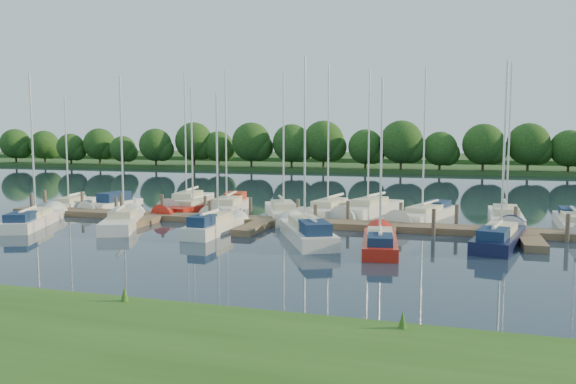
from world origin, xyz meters
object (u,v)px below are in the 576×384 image
(sailboat_n_0, at_px, (70,206))
(motorboat, at_px, (113,205))
(dock, at_px, (264,223))
(sailboat_n_5, at_px, (283,214))
(sailboat_s_2, at_px, (215,228))

(sailboat_n_0, height_order, motorboat, sailboat_n_0)
(sailboat_n_0, bearing_deg, motorboat, -169.82)
(dock, xyz_separation_m, motorboat, (-14.44, 4.36, 0.15))
(sailboat_n_5, bearing_deg, motorboat, -26.20)
(dock, height_order, sailboat_n_5, sailboat_n_5)
(motorboat, bearing_deg, sailboat_s_2, 154.71)
(motorboat, xyz_separation_m, sailboat_s_2, (12.51, -7.93, -0.00))
(motorboat, xyz_separation_m, sailboat_n_5, (14.58, -0.65, -0.07))
(dock, distance_m, sailboat_n_0, 17.90)
(dock, relative_size, sailboat_n_5, 3.71)
(dock, xyz_separation_m, sailboat_n_0, (-17.61, 3.19, 0.07))
(sailboat_s_2, bearing_deg, motorboat, 148.18)
(sailboat_n_5, bearing_deg, sailboat_n_0, -21.97)
(motorboat, height_order, sailboat_s_2, sailboat_s_2)
(sailboat_n_5, relative_size, sailboat_s_2, 1.21)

